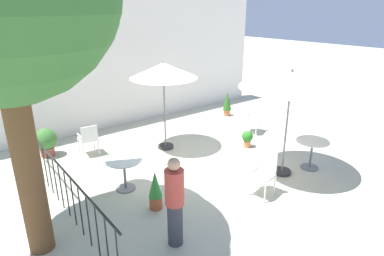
# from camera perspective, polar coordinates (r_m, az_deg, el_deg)

# --- Properties ---
(ground_plane) EXTENTS (60.00, 60.00, 0.00)m
(ground_plane) POSITION_cam_1_polar(r_m,az_deg,el_deg) (8.78, 1.53, -5.58)
(ground_plane) COLOR beige
(villa_facade) EXTENTS (11.16, 0.30, 4.28)m
(villa_facade) POSITION_cam_1_polar(r_m,az_deg,el_deg) (11.43, -11.61, 11.38)
(villa_facade) COLOR white
(villa_facade) RESTS_ON ground
(terrace_railing) EXTENTS (0.03, 5.37, 1.01)m
(terrace_railing) POSITION_cam_1_polar(r_m,az_deg,el_deg) (7.00, -21.94, -8.03)
(terrace_railing) COLOR black
(terrace_railing) RESTS_ON ground
(patio_umbrella_0) EXTENTS (1.82, 1.82, 2.50)m
(patio_umbrella_0) POSITION_cam_1_polar(r_m,az_deg,el_deg) (8.91, -4.97, 9.74)
(patio_umbrella_0) COLOR #2D2D2D
(patio_umbrella_0) RESTS_ON ground
(patio_umbrella_1) EXTENTS (2.32, 2.32, 2.55)m
(patio_umbrella_1) POSITION_cam_1_polar(r_m,az_deg,el_deg) (7.66, 16.80, 7.87)
(patio_umbrella_1) COLOR #2D2D2D
(patio_umbrella_1) RESTS_ON ground
(cafe_table_0) EXTENTS (0.80, 0.80, 0.74)m
(cafe_table_0) POSITION_cam_1_polar(r_m,az_deg,el_deg) (8.68, 20.02, -3.44)
(cafe_table_0) COLOR white
(cafe_table_0) RESTS_ON ground
(cafe_table_1) EXTENTS (0.79, 0.79, 0.72)m
(cafe_table_1) POSITION_cam_1_polar(r_m,az_deg,el_deg) (7.39, -11.64, -6.89)
(cafe_table_1) COLOR white
(cafe_table_1) RESTS_ON ground
(patio_chair_0) EXTENTS (0.50, 0.52, 0.88)m
(patio_chair_0) POSITION_cam_1_polar(r_m,az_deg,el_deg) (9.29, -17.47, -1.60)
(patio_chair_0) COLOR silver
(patio_chair_0) RESTS_ON ground
(patio_chair_1) EXTENTS (0.54, 0.56, 0.98)m
(patio_chair_1) POSITION_cam_1_polar(r_m,az_deg,el_deg) (7.21, 12.29, -7.16)
(patio_chair_1) COLOR white
(patio_chair_1) RESTS_ON ground
(patio_chair_2) EXTENTS (0.62, 0.62, 0.94)m
(patio_chair_2) POSITION_cam_1_polar(r_m,az_deg,el_deg) (10.71, 10.52, 2.07)
(patio_chair_2) COLOR silver
(patio_chair_2) RESTS_ON ground
(potted_plant_0) EXTENTS (0.32, 0.32, 0.49)m
(potted_plant_0) POSITION_cam_1_polar(r_m,az_deg,el_deg) (9.61, 9.56, -1.68)
(potted_plant_0) COLOR #CF744B
(potted_plant_0) RESTS_ON ground
(potted_plant_1) EXTENTS (0.27, 0.27, 0.82)m
(potted_plant_1) POSITION_cam_1_polar(r_m,az_deg,el_deg) (6.67, -6.36, -10.57)
(potted_plant_1) COLOR #AB532F
(potted_plant_1) RESTS_ON ground
(potted_plant_2) EXTENTS (0.31, 0.31, 0.90)m
(potted_plant_2) POSITION_cam_1_polar(r_m,az_deg,el_deg) (12.27, 6.11, 4.33)
(potted_plant_2) COLOR #CC6E43
(potted_plant_2) RESTS_ON ground
(potted_plant_3) EXTENTS (0.58, 0.58, 0.78)m
(potted_plant_3) POSITION_cam_1_polar(r_m,az_deg,el_deg) (9.67, -23.95, -2.07)
(potted_plant_3) COLOR brown
(potted_plant_3) RESTS_ON ground
(standing_person) EXTENTS (0.40, 0.40, 1.61)m
(standing_person) POSITION_cam_1_polar(r_m,az_deg,el_deg) (5.53, -3.01, -12.56)
(standing_person) COLOR #33333D
(standing_person) RESTS_ON ground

